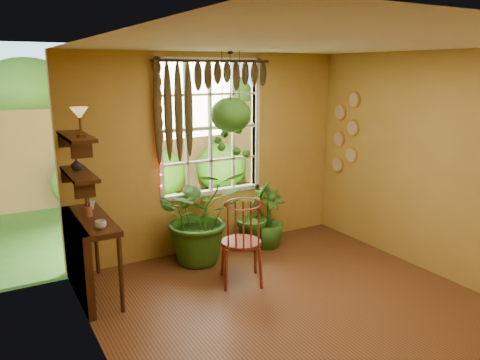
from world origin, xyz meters
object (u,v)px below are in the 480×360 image
Objects in this scene: potted_plant_left at (200,215)px; potted_plant_mid at (255,214)px; windsor_chair at (242,254)px; hanging_basket at (231,118)px; counter_ledge at (82,250)px.

potted_plant_mid is (0.86, 0.05, -0.14)m from potted_plant_left.
hanging_basket is (0.34, 0.88, 1.50)m from windsor_chair.
windsor_chair reaches higher than potted_plant_left.
potted_plant_left is 1.33m from hanging_basket.
hanging_basket reaches higher than potted_plant_mid.
counter_ledge is 1.79m from windsor_chair.
potted_plant_mid is 0.71× the size of hanging_basket.
windsor_chair is 1.77m from hanging_basket.
potted_plant_mid is at bearing 73.87° from windsor_chair.
potted_plant_left is 0.91× the size of hanging_basket.
potted_plant_mid is at bearing 2.66° from hanging_basket.
potted_plant_left is at bearing -176.42° from potted_plant_mid.
hanging_basket is at bearing 8.63° from counter_ledge.
windsor_chair is at bearing -18.80° from counter_ledge.
potted_plant_mid is at bearing 3.58° from potted_plant_left.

